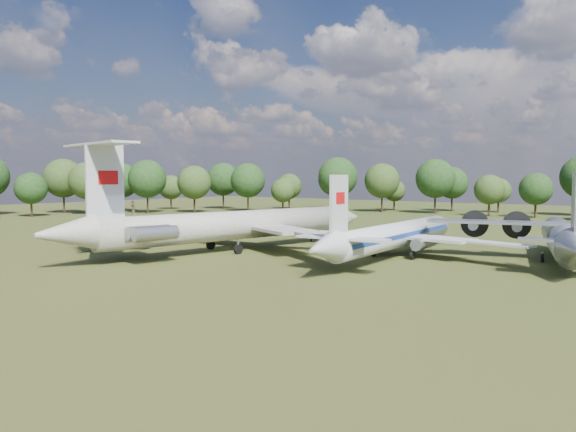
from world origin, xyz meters
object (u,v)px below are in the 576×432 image
Objects in this scene: an12_transport at (563,243)px; small_prop_west at (114,240)px; tu104_jet at (396,240)px; person_on_il62 at (133,208)px; small_prop_northwest at (150,232)px; il62_airliner at (237,231)px.

an12_transport is 2.28× the size of small_prop_west.
tu104_jet is 23.55× the size of person_on_il62.
tu104_jet reaches higher than small_prop_northwest.
tu104_jet is 1.24× the size of an12_transport.
il62_airliner is 3.60× the size of small_prop_west.
small_prop_west is at bearing -43.44° from small_prop_northwest.
il62_airliner is at bearing -164.12° from tu104_jet.
tu104_jet is 18.70m from an12_transport.
an12_transport is at bearing 38.73° from small_prop_northwest.
small_prop_northwest is (-38.04, -6.85, -0.86)m from tu104_jet.
person_on_il62 is (15.92, -14.79, 4.89)m from small_prop_northwest.
tu104_jet is at bearing -170.63° from an12_transport.
small_prop_northwest is at bearing -174.18° from tu104_jet.
il62_airliner reaches higher than small_prop_northwest.
an12_transport is 56.91m from small_prop_northwest.
il62_airliner is 1.58× the size of an12_transport.
small_prop_west is 0.88× the size of small_prop_northwest.
il62_airliner is 3.17× the size of small_prop_northwest.
small_prop_northwest is 9.45× the size of person_on_il62.
il62_airliner is at bearing 17.12° from small_prop_west.
tu104_jet is (19.51, 7.21, -0.52)m from il62_airliner.
person_on_il62 is at bearing -38.99° from small_prop_west.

